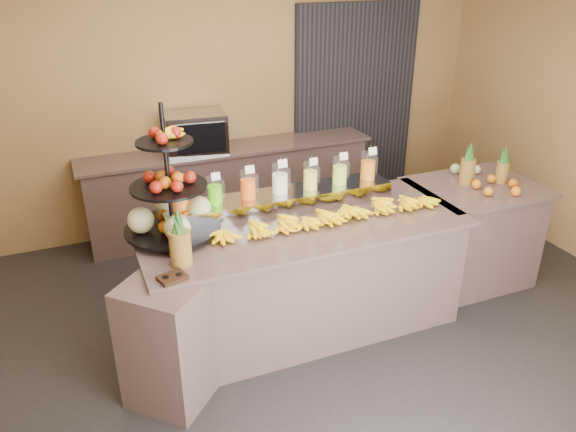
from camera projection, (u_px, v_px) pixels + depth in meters
ground at (318, 345)px, 4.39m from camera, size 6.00×6.00×0.00m
room_envelope at (302, 83)px, 4.30m from camera, size 6.04×5.02×2.82m
buffet_counter at (292, 281)px, 4.36m from camera, size 2.75×1.25×0.93m
right_counter at (469, 233)px, 5.11m from camera, size 1.08×0.88×0.93m
back_ledge at (230, 188)px, 6.07m from camera, size 3.10×0.55×0.93m
pitcher_tray at (280, 202)px, 4.41m from camera, size 1.85×0.30×0.15m
juice_pitcher_orange_a at (180, 196)px, 4.07m from camera, size 0.13×0.13×0.30m
juice_pitcher_green at (215, 192)px, 4.16m from camera, size 0.11×0.12×0.27m
juice_pitcher_orange_b at (248, 186)px, 4.25m from camera, size 0.12×0.13×0.29m
juice_pitcher_milk at (280, 181)px, 4.33m from camera, size 0.13×0.13×0.31m
juice_pitcher_lemon at (310, 177)px, 4.43m from camera, size 0.12×0.12×0.28m
juice_pitcher_lime at (340, 172)px, 4.52m from camera, size 0.12×0.13×0.29m
juice_pitcher_orange_c at (368, 167)px, 4.60m from camera, size 0.12×0.13×0.30m
banana_heap at (331, 212)px, 4.26m from camera, size 1.86×0.17×0.15m
fruit_stand at (177, 203)px, 3.98m from camera, size 0.78×0.78×0.97m
condiment_caddy at (173, 278)px, 3.51m from camera, size 0.20×0.17×0.03m
pineapple_left_a at (180, 244)px, 3.62m from camera, size 0.14×0.14×0.40m
pineapple_left_b at (175, 202)px, 4.21m from camera, size 0.14×0.14×0.42m
right_fruit_pile at (490, 179)px, 4.86m from camera, size 0.42×0.40×0.22m
oven_warmer at (196, 132)px, 5.66m from camera, size 0.64×0.48×0.40m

